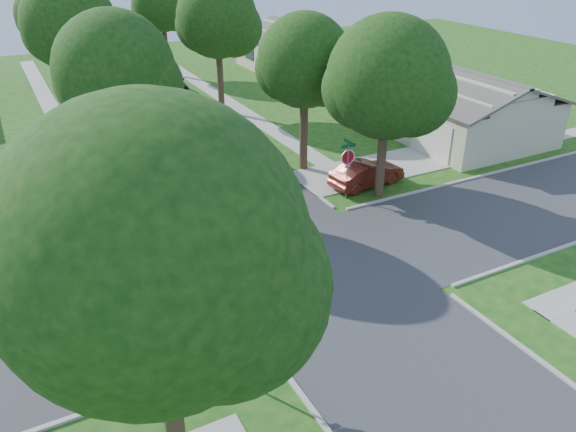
% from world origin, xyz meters
% --- Properties ---
extents(ground, '(100.00, 100.00, 0.00)m').
position_xyz_m(ground, '(0.00, 0.00, 0.00)').
color(ground, '#184C14').
rests_on(ground, ground).
extents(road_ns, '(7.00, 100.00, 0.02)m').
position_xyz_m(road_ns, '(0.00, 0.00, 0.00)').
color(road_ns, '#333335').
rests_on(road_ns, ground).
extents(sidewalk_ne, '(1.20, 40.00, 0.04)m').
position_xyz_m(sidewalk_ne, '(6.10, 26.00, 0.02)').
color(sidewalk_ne, '#9E9B91').
rests_on(sidewalk_ne, ground).
extents(sidewalk_nw, '(1.20, 40.00, 0.04)m').
position_xyz_m(sidewalk_nw, '(-6.10, 26.00, 0.02)').
color(sidewalk_nw, '#9E9B91').
rests_on(sidewalk_nw, ground).
extents(driveway, '(8.80, 3.60, 0.05)m').
position_xyz_m(driveway, '(7.90, 7.10, 0.03)').
color(driveway, '#9E9B91').
rests_on(driveway, ground).
extents(stop_sign_sw, '(1.05, 0.80, 2.98)m').
position_xyz_m(stop_sign_sw, '(-4.70, -4.70, 2.03)').
color(stop_sign_sw, gray).
rests_on(stop_sign_sw, ground).
extents(stop_sign_ne, '(1.05, 0.80, 2.98)m').
position_xyz_m(stop_sign_ne, '(4.70, 4.70, 2.03)').
color(stop_sign_ne, gray).
rests_on(stop_sign_ne, ground).
extents(tree_e_near, '(4.97, 4.80, 8.28)m').
position_xyz_m(tree_e_near, '(4.75, 9.01, 5.64)').
color(tree_e_near, '#38281C').
rests_on(tree_e_near, ground).
extents(tree_e_mid, '(5.59, 5.40, 9.21)m').
position_xyz_m(tree_e_mid, '(4.76, 21.01, 6.25)').
color(tree_e_mid, '#38281C').
rests_on(tree_e_mid, ground).
extents(tree_e_far, '(5.17, 5.00, 8.72)m').
position_xyz_m(tree_e_far, '(4.75, 34.01, 5.98)').
color(tree_e_far, '#38281C').
rests_on(tree_e_far, ground).
extents(tree_w_near, '(5.38, 5.20, 8.97)m').
position_xyz_m(tree_w_near, '(-4.64, 9.01, 6.12)').
color(tree_w_near, '#38281C').
rests_on(tree_w_near, ground).
extents(tree_w_mid, '(5.80, 5.60, 9.56)m').
position_xyz_m(tree_w_mid, '(-4.64, 21.01, 6.49)').
color(tree_w_mid, '#38281C').
rests_on(tree_w_mid, ground).
extents(tree_w_far, '(4.76, 4.60, 8.04)m').
position_xyz_m(tree_w_far, '(-4.65, 34.01, 5.51)').
color(tree_w_far, '#38281C').
rests_on(tree_w_far, ground).
extents(tree_sw_corner, '(6.21, 6.00, 9.55)m').
position_xyz_m(tree_sw_corner, '(-7.44, -6.99, 6.26)').
color(tree_sw_corner, '#38281C').
rests_on(tree_sw_corner, ground).
extents(tree_ne_corner, '(5.80, 5.60, 8.66)m').
position_xyz_m(tree_ne_corner, '(6.36, 4.21, 5.59)').
color(tree_ne_corner, '#38281C').
rests_on(tree_ne_corner, ground).
extents(house_ne_near, '(8.42, 13.60, 4.23)m').
position_xyz_m(house_ne_near, '(15.99, 11.00, 1.52)').
color(house_ne_near, '#BEB596').
rests_on(house_ne_near, ground).
extents(house_ne_far, '(8.42, 13.60, 4.23)m').
position_xyz_m(house_ne_far, '(15.99, 29.00, 1.52)').
color(house_ne_far, '#BEB596').
rests_on(house_ne_far, ground).
extents(car_driveway, '(4.17, 1.84, 1.33)m').
position_xyz_m(car_driveway, '(6.46, 5.50, 0.67)').
color(car_driveway, '#5C1B12').
rests_on(car_driveway, ground).
extents(car_curb_east, '(2.16, 4.88, 1.63)m').
position_xyz_m(car_curb_east, '(3.20, 28.15, 0.82)').
color(car_curb_east, black).
rests_on(car_curb_east, ground).
extents(car_curb_west, '(1.99, 4.26, 1.20)m').
position_xyz_m(car_curb_west, '(-1.20, 34.32, 0.60)').
color(car_curb_west, black).
rests_on(car_curb_west, ground).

